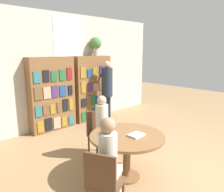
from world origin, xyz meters
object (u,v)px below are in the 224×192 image
object	(u,v)px
flower_vase	(96,44)
reading_table	(127,142)
bookshelf_left	(52,94)
seated_reader_left	(103,125)
librarian_standing	(107,85)
chair_left_side	(98,131)
seated_reader_right	(109,158)
bookshelf_right	(92,88)
chair_near_camera	(104,181)

from	to	relation	value
flower_vase	reading_table	world-z (taller)	flower_vase
bookshelf_left	seated_reader_left	distance (m)	2.13
flower_vase	librarian_standing	size ratio (longest dim) A/B	0.30
seated_reader_left	librarian_standing	distance (m)	2.29
chair_left_side	librarian_standing	xyz separation A→B (m)	(1.54, 1.43, 0.58)
seated_reader_right	reading_table	bearing A→B (deg)	90.00
flower_vase	reading_table	xyz separation A→B (m)	(-1.75, -2.84, -1.60)
flower_vase	reading_table	bearing A→B (deg)	-121.53
bookshelf_right	seated_reader_right	world-z (taller)	bookshelf_right
chair_near_camera	seated_reader_left	distance (m)	1.50
reading_table	chair_left_side	distance (m)	0.94
bookshelf_left	seated_reader_right	distance (m)	3.30
chair_left_side	librarian_standing	bearing A→B (deg)	-125.97
bookshelf_right	seated_reader_left	size ratio (longest dim) A/B	1.53
bookshelf_right	reading_table	xyz separation A→B (m)	(-1.59, -2.84, -0.33)
chair_near_camera	seated_reader_left	xyz separation A→B (m)	(0.99, 1.12, 0.19)
bookshelf_left	seated_reader_right	world-z (taller)	bookshelf_left
chair_near_camera	librarian_standing	xyz separation A→B (m)	(2.57, 2.73, 0.58)
chair_left_side	seated_reader_left	world-z (taller)	seated_reader_left
reading_table	chair_left_side	xyz separation A→B (m)	(0.18, 0.91, -0.12)
seated_reader_right	chair_near_camera	bearing A→B (deg)	-90.00
bookshelf_right	reading_table	size ratio (longest dim) A/B	1.59
chair_near_camera	chair_left_side	bearing A→B (deg)	117.00
chair_left_side	librarian_standing	size ratio (longest dim) A/B	0.51
bookshelf_left	librarian_standing	world-z (taller)	bookshelf_left
bookshelf_left	bookshelf_right	distance (m)	1.32
reading_table	seated_reader_right	size ratio (longest dim) A/B	0.95
bookshelf_left	bookshelf_right	size ratio (longest dim) A/B	1.00
bookshelf_left	librarian_standing	size ratio (longest dim) A/B	1.08
seated_reader_right	seated_reader_left	bearing A→B (deg)	116.96
bookshelf_left	flower_vase	bearing A→B (deg)	0.20
reading_table	chair_left_side	size ratio (longest dim) A/B	1.34
bookshelf_right	chair_left_side	distance (m)	2.43
flower_vase	librarian_standing	bearing A→B (deg)	-92.55
chair_near_camera	chair_left_side	distance (m)	1.66
bookshelf_left	chair_left_side	distance (m)	1.98
seated_reader_right	librarian_standing	xyz separation A→B (m)	(2.40, 2.65, 0.37)
bookshelf_right	reading_table	distance (m)	3.27
bookshelf_right	seated_reader_left	bearing A→B (deg)	-124.33
bookshelf_left	flower_vase	distance (m)	1.95
flower_vase	librarian_standing	xyz separation A→B (m)	(-0.02, -0.51, -1.13)
flower_vase	chair_left_side	bearing A→B (deg)	-128.98
seated_reader_left	seated_reader_right	distance (m)	1.33
bookshelf_left	reading_table	bearing A→B (deg)	-95.43
flower_vase	librarian_standing	world-z (taller)	flower_vase
reading_table	seated_reader_right	xyz separation A→B (m)	(-0.68, -0.31, 0.09)
chair_left_side	reading_table	bearing A→B (deg)	90.00
bookshelf_left	seated_reader_right	xyz separation A→B (m)	(-0.95, -3.15, -0.23)
flower_vase	seated_reader_right	xyz separation A→B (m)	(-2.42, -3.16, -1.51)
bookshelf_right	seated_reader_left	distance (m)	2.57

